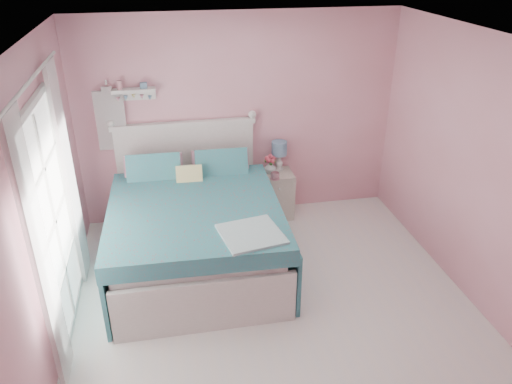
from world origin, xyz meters
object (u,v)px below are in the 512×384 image
object	(u,v)px
vase	(270,167)
teacup	(275,176)
bed	(195,230)
nightstand	(276,194)
table_lamp	(279,150)

from	to	relation	value
vase	teacup	bearing A→B (deg)	-82.79
vase	bed	bearing A→B (deg)	-138.87
nightstand	table_lamp	distance (m)	0.59
bed	teacup	size ratio (longest dim) A/B	20.81
vase	teacup	xyz separation A→B (m)	(0.02, -0.18, -0.04)
nightstand	vase	distance (m)	0.40
nightstand	teacup	distance (m)	0.39
bed	teacup	bearing A→B (deg)	36.12
nightstand	table_lamp	world-z (taller)	table_lamp
nightstand	bed	bearing A→B (deg)	-141.13
bed	teacup	distance (m)	1.33
table_lamp	vase	world-z (taller)	table_lamp
bed	vase	size ratio (longest dim) A/B	14.03
table_lamp	vase	distance (m)	0.25
table_lamp	nightstand	bearing A→B (deg)	-122.76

